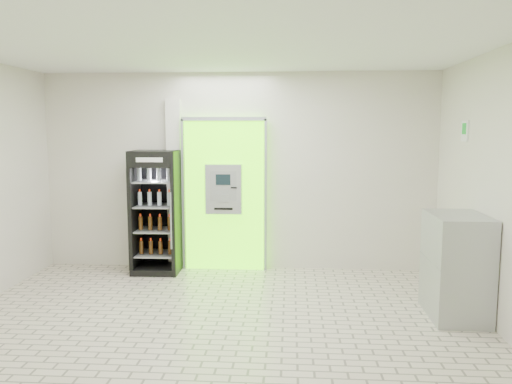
{
  "coord_description": "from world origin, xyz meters",
  "views": [
    {
      "loc": [
        0.8,
        -5.08,
        2.12
      ],
      "look_at": [
        0.36,
        1.2,
        1.35
      ],
      "focal_mm": 35.0,
      "sensor_mm": 36.0,
      "label": 1
    }
  ],
  "objects": [
    {
      "name": "ground",
      "position": [
        0.0,
        0.0,
        0.0
      ],
      "size": [
        6.0,
        6.0,
        0.0
      ],
      "primitive_type": "plane",
      "color": "beige",
      "rests_on": "ground"
    },
    {
      "name": "room_shell",
      "position": [
        0.0,
        0.0,
        1.84
      ],
      "size": [
        6.0,
        6.0,
        6.0
      ],
      "color": "silver",
      "rests_on": "ground"
    },
    {
      "name": "atm_assembly",
      "position": [
        -0.2,
        2.41,
        1.17
      ],
      "size": [
        1.3,
        0.24,
        2.33
      ],
      "color": "#56EB05",
      "rests_on": "ground"
    },
    {
      "name": "pillar",
      "position": [
        -0.98,
        2.45,
        1.3
      ],
      "size": [
        0.22,
        0.11,
        2.6
      ],
      "color": "silver",
      "rests_on": "ground"
    },
    {
      "name": "beverage_cooler",
      "position": [
        -1.2,
        2.19,
        0.88
      ],
      "size": [
        0.7,
        0.66,
        1.83
      ],
      "rotation": [
        0.0,
        0.0,
        0.02
      ],
      "color": "black",
      "rests_on": "ground"
    },
    {
      "name": "steel_cabinet",
      "position": [
        2.69,
        0.6,
        0.59
      ],
      "size": [
        0.61,
        0.9,
        1.19
      ],
      "rotation": [
        0.0,
        0.0,
        -0.01
      ],
      "color": "#9EA0A5",
      "rests_on": "ground"
    },
    {
      "name": "exit_sign",
      "position": [
        2.99,
        1.4,
        2.12
      ],
      "size": [
        0.02,
        0.22,
        0.26
      ],
      "color": "white",
      "rests_on": "room_shell"
    }
  ]
}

